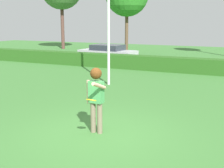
{
  "coord_description": "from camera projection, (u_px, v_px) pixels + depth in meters",
  "views": [
    {
      "loc": [
        3.48,
        -6.72,
        2.96
      ],
      "look_at": [
        -0.11,
        1.12,
        1.15
      ],
      "focal_mm": 48.53,
      "sensor_mm": 36.0,
      "label": 1
    }
  ],
  "objects": [
    {
      "name": "parked_car_silver",
      "position": [
        108.0,
        52.0,
        22.11
      ],
      "size": [
        4.33,
        2.1,
        1.25
      ],
      "color": "#B7B7BC",
      "rests_on": "ground"
    },
    {
      "name": "frisbee",
      "position": [
        91.0,
        100.0,
        7.15
      ],
      "size": [
        0.25,
        0.24,
        0.1
      ],
      "color": "yellow"
    },
    {
      "name": "ground_plane",
      "position": [
        98.0,
        135.0,
        8.0
      ],
      "size": [
        60.0,
        60.0,
        0.0
      ],
      "primitive_type": "plane",
      "color": "#3A7131"
    },
    {
      "name": "hedge_row",
      "position": [
        183.0,
        65.0,
        17.59
      ],
      "size": [
        29.16,
        0.9,
        0.86
      ],
      "primitive_type": "cube",
      "color": "#28571B",
      "rests_on": "ground"
    },
    {
      "name": "person",
      "position": [
        96.0,
        93.0,
        7.92
      ],
      "size": [
        0.56,
        0.74,
        1.77
      ],
      "color": "#786955",
      "rests_on": "ground"
    },
    {
      "name": "lamppost",
      "position": [
        109.0,
        3.0,
        13.53
      ],
      "size": [
        0.24,
        0.24,
        6.86
      ],
      "color": "silver",
      "rests_on": "ground"
    }
  ]
}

